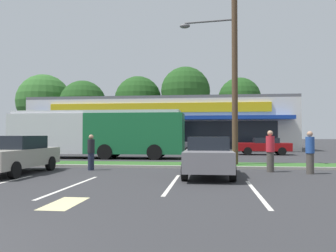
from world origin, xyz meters
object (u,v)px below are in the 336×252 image
object	(u,v)px
car_1	(15,154)
pedestrian_near_bench	(91,152)
utility_pole	(232,57)
car_2	(55,144)
pedestrian_by_pole	(310,152)
city_bus	(97,133)
car_5	(264,146)
car_0	(208,156)
pedestrian_mid	(270,151)
car_3	(174,145)

from	to	relation	value
car_1	pedestrian_near_bench	size ratio (longest dim) A/B	2.91
utility_pole	car_2	xyz separation A→B (m)	(-14.94, 11.85, -4.84)
utility_pole	pedestrian_by_pole	xyz separation A→B (m)	(2.98, -2.98, -4.70)
city_bus	car_5	xyz separation A→B (m)	(12.01, 5.40, -1.05)
city_bus	car_2	xyz separation A→B (m)	(-6.11, 6.66, -1.01)
car_1	pedestrian_near_bench	distance (m)	3.21
city_bus	pedestrian_near_bench	distance (m)	8.13
city_bus	utility_pole	bearing A→B (deg)	149.17
car_0	car_1	size ratio (longest dim) A/B	0.96
car_0	car_2	size ratio (longest dim) A/B	1.09
car_0	car_5	world-z (taller)	car_0
city_bus	pedestrian_near_bench	xyz separation A→B (m)	(2.26, -7.75, -0.95)
car_2	pedestrian_by_pole	bearing A→B (deg)	-39.61
city_bus	pedestrian_by_pole	world-z (taller)	city_bus
pedestrian_near_bench	pedestrian_mid	size ratio (longest dim) A/B	0.90
city_bus	pedestrian_mid	xyz separation A→B (m)	(10.30, -7.60, -0.85)
car_5	car_3	bearing A→B (deg)	-7.14
car_0	pedestrian_near_bench	world-z (taller)	pedestrian_near_bench
city_bus	pedestrian_near_bench	size ratio (longest dim) A/B	7.33
utility_pole	pedestrian_mid	bearing A→B (deg)	-58.61
car_5	pedestrian_by_pole	distance (m)	13.58
pedestrian_near_bench	pedestrian_by_pole	distance (m)	9.56
pedestrian_near_bench	car_5	bearing A→B (deg)	111.26
utility_pole	pedestrian_by_pole	size ratio (longest dim) A/B	5.90
car_1	utility_pole	bearing A→B (deg)	115.08
pedestrian_near_bench	car_1	bearing A→B (deg)	-88.68
pedestrian_by_pole	car_3	bearing A→B (deg)	116.16
car_0	pedestrian_by_pole	distance (m)	4.37
utility_pole	car_0	xyz separation A→B (m)	(-1.21, -4.22, -4.80)
car_0	pedestrian_near_bench	distance (m)	5.61
utility_pole	car_1	world-z (taller)	utility_pole
car_5	pedestrian_near_bench	distance (m)	16.38
utility_pole	car_2	size ratio (longest dim) A/B	2.51
car_3	pedestrian_mid	world-z (taller)	pedestrian_mid
car_3	car_5	bearing A→B (deg)	-7.14
city_bus	pedestrian_by_pole	bearing A→B (deg)	144.95
utility_pole	car_5	size ratio (longest dim) A/B	2.49
city_bus	car_0	bearing A→B (deg)	128.62
car_3	pedestrian_mid	distance (m)	15.04
pedestrian_by_pole	pedestrian_mid	size ratio (longest dim) A/B	0.98
car_2	pedestrian_mid	world-z (taller)	pedestrian_mid
utility_pole	car_1	distance (m)	11.28
car_5	pedestrian_mid	size ratio (longest dim) A/B	2.32
car_1	pedestrian_mid	bearing A→B (deg)	100.15
pedestrian_by_pole	car_0	bearing A→B (deg)	-163.60
pedestrian_mid	utility_pole	bearing A→B (deg)	81.16
car_0	utility_pole	bearing A→B (deg)	164.02
car_0	car_3	size ratio (longest dim) A/B	1.08
pedestrian_near_bench	pedestrian_by_pole	bearing A→B (deg)	55.28
city_bus	car_0	size ratio (longest dim) A/B	2.63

